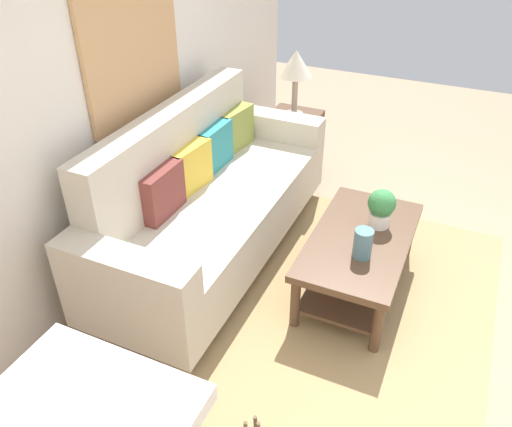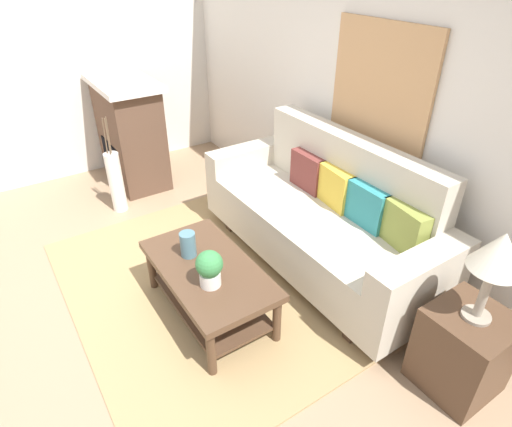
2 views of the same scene
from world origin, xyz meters
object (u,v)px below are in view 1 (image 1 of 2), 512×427
(throw_pillow_olive, at_px, (235,129))
(tabletop_vase, at_px, (363,244))
(framed_painting, at_px, (133,47))
(throw_pillow_mustard, at_px, (190,168))
(side_table, at_px, (293,144))
(throw_pillow_teal, at_px, (214,147))
(table_lamp, at_px, (296,66))
(couch, at_px, (208,203))
(throw_pillow_maroon, at_px, (162,192))
(potted_plant_tabletop, at_px, (381,207))
(coffee_table, at_px, (359,251))

(throw_pillow_olive, relative_size, tabletop_vase, 1.91)
(throw_pillow_olive, distance_m, framed_painting, 1.10)
(throw_pillow_mustard, relative_size, side_table, 0.64)
(throw_pillow_teal, bearing_deg, throw_pillow_olive, 0.00)
(table_lamp, relative_size, framed_painting, 0.60)
(throw_pillow_olive, xyz_separation_m, table_lamp, (0.72, -0.22, 0.31))
(couch, distance_m, throw_pillow_maroon, 0.45)
(throw_pillow_maroon, xyz_separation_m, potted_plant_tabletop, (0.57, -1.27, -0.11))
(throw_pillow_olive, distance_m, potted_plant_tabletop, 1.36)
(couch, bearing_deg, side_table, -3.99)
(throw_pillow_olive, xyz_separation_m, tabletop_vase, (-0.84, -1.25, -0.16))
(throw_pillow_mustard, bearing_deg, table_lamp, -9.02)
(throw_pillow_olive, bearing_deg, tabletop_vase, -123.81)
(tabletop_vase, bearing_deg, throw_pillow_teal, 68.54)
(couch, height_order, side_table, couch)
(throw_pillow_mustard, bearing_deg, side_table, -9.02)
(tabletop_vase, distance_m, framed_painting, 1.85)
(potted_plant_tabletop, height_order, table_lamp, table_lamp)
(throw_pillow_mustard, height_order, framed_painting, framed_painting)
(couch, xyz_separation_m, tabletop_vase, (-0.15, -1.13, 0.09))
(throw_pillow_mustard, xyz_separation_m, throw_pillow_teal, (0.35, 0.00, 0.00))
(framed_painting, bearing_deg, throw_pillow_mustard, -90.00)
(coffee_table, bearing_deg, couch, 92.40)
(throw_pillow_olive, distance_m, table_lamp, 0.82)
(couch, distance_m, throw_pillow_olive, 0.75)
(throw_pillow_olive, distance_m, side_table, 0.85)
(couch, relative_size, potted_plant_tabletop, 8.50)
(couch, height_order, coffee_table, couch)
(throw_pillow_teal, height_order, table_lamp, table_lamp)
(throw_pillow_mustard, height_order, tabletop_vase, throw_pillow_mustard)
(throw_pillow_maroon, distance_m, side_table, 1.82)
(throw_pillow_maroon, xyz_separation_m, tabletop_vase, (0.20, -1.25, -0.16))
(tabletop_vase, bearing_deg, potted_plant_tabletop, -3.03)
(framed_painting, bearing_deg, side_table, -21.80)
(throw_pillow_maroon, xyz_separation_m, table_lamp, (1.76, -0.22, 0.31))
(side_table, bearing_deg, throw_pillow_teal, 168.12)
(coffee_table, bearing_deg, throw_pillow_mustard, 92.15)
(throw_pillow_teal, bearing_deg, potted_plant_tabletop, -95.63)
(coffee_table, height_order, framed_painting, framed_painting)
(couch, distance_m, potted_plant_tabletop, 1.18)
(throw_pillow_mustard, bearing_deg, throw_pillow_teal, 0.00)
(potted_plant_tabletop, bearing_deg, throw_pillow_teal, 84.37)
(coffee_table, bearing_deg, framed_painting, 91.68)
(potted_plant_tabletop, bearing_deg, couch, 100.91)
(coffee_table, height_order, potted_plant_tabletop, potted_plant_tabletop)
(side_table, distance_m, framed_painting, 1.92)
(potted_plant_tabletop, distance_m, side_table, 1.61)
(throw_pillow_teal, xyz_separation_m, throw_pillow_olive, (0.35, 0.00, 0.00))
(table_lamp, bearing_deg, throw_pillow_maroon, 172.74)
(coffee_table, bearing_deg, potted_plant_tabletop, -21.65)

